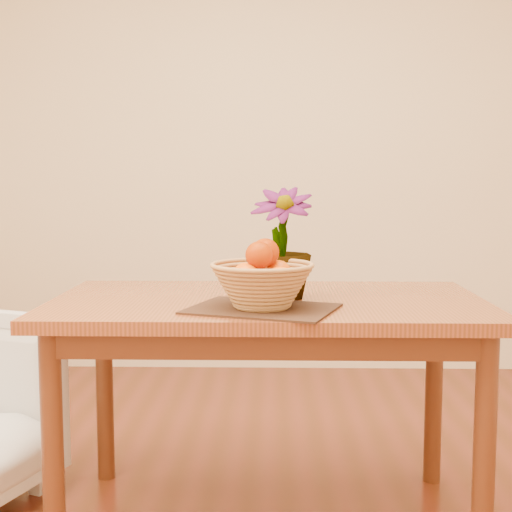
{
  "coord_description": "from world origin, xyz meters",
  "views": [
    {
      "loc": [
        0.01,
        -1.99,
        1.13
      ],
      "look_at": [
        -0.03,
        0.1,
        0.91
      ],
      "focal_mm": 50.0,
      "sensor_mm": 36.0,
      "label": 1
    }
  ],
  "objects": [
    {
      "name": "orange_pile",
      "position": [
        -0.02,
        0.09,
        0.88
      ],
      "size": [
        0.18,
        0.19,
        0.15
      ],
      "rotation": [
        0.0,
        0.0,
        0.23
      ],
      "color": "#FF5D04",
      "rests_on": "wicker_basket"
    },
    {
      "name": "potted_plant",
      "position": [
        0.04,
        0.3,
        0.93
      ],
      "size": [
        0.23,
        0.23,
        0.36
      ],
      "primitive_type": "imported",
      "rotation": [
        0.0,
        0.0,
        -0.15
      ],
      "color": "#194112",
      "rests_on": "table"
    },
    {
      "name": "wicker_basket",
      "position": [
        -0.02,
        0.09,
        0.82
      ],
      "size": [
        0.31,
        0.31,
        0.13
      ],
      "color": "#AF7949",
      "rests_on": "placemat"
    },
    {
      "name": "table",
      "position": [
        0.0,
        0.3,
        0.66
      ],
      "size": [
        1.4,
        0.8,
        0.75
      ],
      "color": "brown",
      "rests_on": "floor"
    },
    {
      "name": "wall_back",
      "position": [
        0.0,
        2.25,
        1.35
      ],
      "size": [
        4.0,
        0.02,
        2.7
      ],
      "primitive_type": "cube",
      "color": "#FFE9C2",
      "rests_on": "floor"
    },
    {
      "name": "placemat",
      "position": [
        -0.02,
        0.09,
        0.75
      ],
      "size": [
        0.49,
        0.43,
        0.01
      ],
      "primitive_type": "cube",
      "rotation": [
        0.0,
        0.0,
        -0.33
      ],
      "color": "#372114",
      "rests_on": "table"
    }
  ]
}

